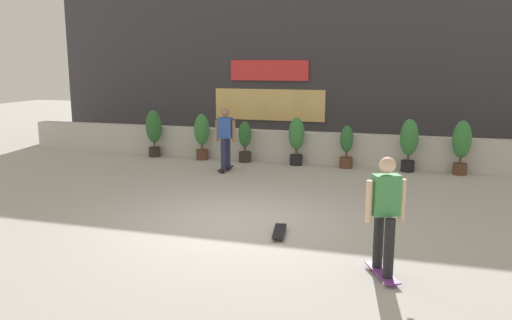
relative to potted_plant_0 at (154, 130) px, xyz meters
The scene contains 13 objects.
ground_plane 7.20m from the potted_plant_0, 50.87° to the right, with size 48.00×48.00×0.00m, color #B2AFA8.
planter_wall 4.55m from the potted_plant_0, ahead, with size 18.00×0.40×0.90m, color beige.
building_backdrop 6.78m from the potted_plant_0, 44.59° to the left, with size 20.00×2.08×6.50m.
potted_plant_0 is the anchor object (origin of this frame).
potted_plant_1 1.60m from the potted_plant_0, ahead, with size 0.45×0.45×1.38m.
potted_plant_2 2.96m from the potted_plant_0, ahead, with size 0.37×0.37×1.21m.
potted_plant_3 4.50m from the potted_plant_0, ahead, with size 0.45×0.45×1.37m.
potted_plant_4 5.92m from the potted_plant_0, ahead, with size 0.36×0.36×1.19m.
potted_plant_5 7.57m from the potted_plant_0, ahead, with size 0.48×0.48×1.43m.
potted_plant_6 8.88m from the potted_plant_0, ahead, with size 0.48×0.48×1.43m.
skater_far_right 3.14m from the potted_plant_0, 25.08° to the right, with size 0.56×0.80×1.70m.
skater_by_wall_right 10.31m from the potted_plant_0, 44.81° to the right, with size 0.53×0.81×1.70m.
skateboard_near_camera 8.16m from the potted_plant_0, 47.26° to the right, with size 0.33×0.82×0.08m.
Camera 1 is at (3.05, -8.65, 2.96)m, focal length 36.17 mm.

